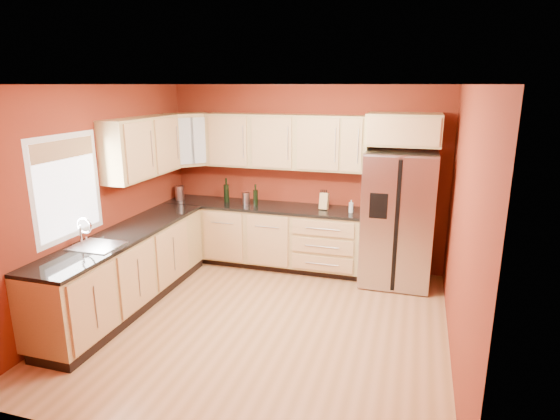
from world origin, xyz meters
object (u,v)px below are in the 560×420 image
(canister_left, at_px, (180,193))
(knife_block, at_px, (324,201))
(wine_bottle_a, at_px, (256,195))
(soap_dispenser, at_px, (351,206))
(refrigerator, at_px, (398,219))

(canister_left, xyz_separation_m, knife_block, (2.19, 0.08, 0.01))
(canister_left, xyz_separation_m, wine_bottle_a, (1.21, 0.01, 0.05))
(knife_block, relative_size, soap_dispenser, 1.32)
(refrigerator, relative_size, knife_block, 7.82)
(refrigerator, relative_size, canister_left, 8.39)
(refrigerator, xyz_separation_m, canister_left, (-3.20, 0.02, 0.14))
(wine_bottle_a, bearing_deg, canister_left, -179.37)
(knife_block, bearing_deg, wine_bottle_a, -172.80)
(canister_left, relative_size, soap_dispenser, 1.23)
(wine_bottle_a, xyz_separation_m, knife_block, (0.99, 0.07, -0.04))
(wine_bottle_a, height_order, soap_dispenser, wine_bottle_a)
(refrigerator, bearing_deg, soap_dispenser, 177.81)
(wine_bottle_a, height_order, knife_block, wine_bottle_a)
(refrigerator, distance_m, wine_bottle_a, 2.00)
(canister_left, bearing_deg, soap_dispenser, 0.03)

